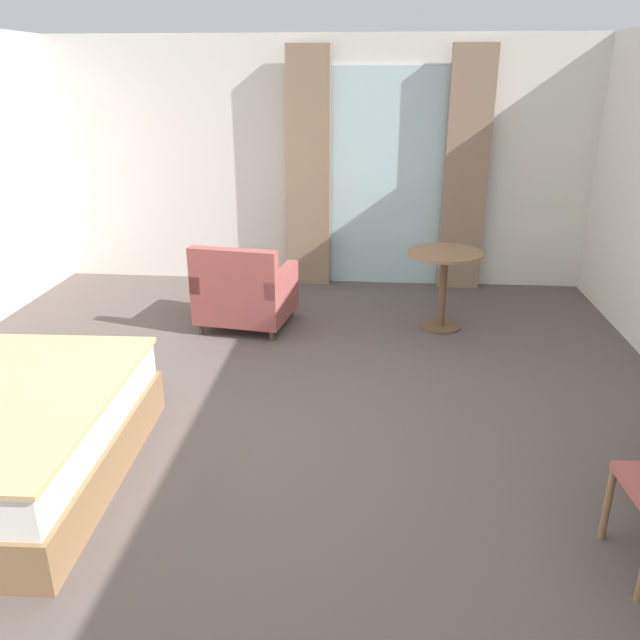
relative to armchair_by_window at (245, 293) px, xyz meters
The scene contains 7 objects.
ground 2.14m from the armchair_by_window, 75.19° to the right, with size 6.50×7.75×0.10m, color #564C47.
wall_back 1.93m from the armchair_by_window, 71.17° to the left, with size 6.10×0.12×2.63m, color silver.
balcony_glass_door 2.14m from the armchair_by_window, 49.19° to the left, with size 1.22×0.02×2.31m, color silver.
curtain_panel_left 1.74m from the armchair_by_window, 71.75° to the left, with size 0.46×0.10×2.52m, color #897056.
curtain_panel_right 2.71m from the armchair_by_window, 33.32° to the left, with size 0.45×0.10×2.52m, color #897056.
armchair_by_window is the anchor object (origin of this frame).
round_cafe_table 1.85m from the armchair_by_window, ahead, with size 0.68×0.68×0.74m.
Camera 1 is at (0.63, -3.42, 2.22)m, focal length 35.41 mm.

